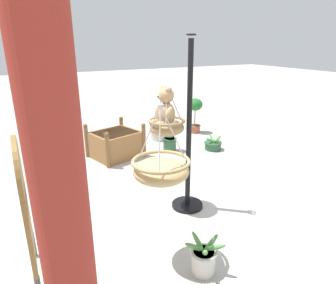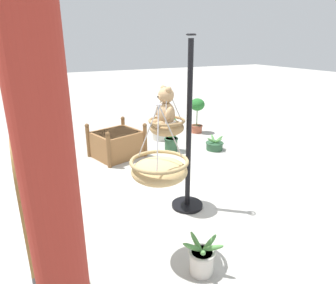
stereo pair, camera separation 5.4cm
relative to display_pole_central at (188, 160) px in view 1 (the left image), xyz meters
name	(u,v)px [view 1 (the left image)]	position (x,y,z in m)	size (l,w,h in m)	color
ground_plane	(169,202)	(0.23, 0.18, -0.71)	(40.00, 40.00, 0.00)	#ADAAA3
display_pole_central	(188,160)	(0.00, 0.00, 0.00)	(0.44, 0.44, 2.33)	black
hanging_basket_with_teddy	(167,126)	(0.15, 0.25, 0.47)	(0.48, 0.48, 0.65)	#A37F51
teddy_bear	(165,109)	(0.15, 0.27, 0.70)	(0.36, 0.32, 0.53)	tan
hanging_basket_left_high	(161,170)	(-0.78, 0.80, 0.34)	(0.58, 0.58, 0.78)	tan
greenhouse_pillar_left	(66,242)	(-2.02, 1.86, 0.71)	(0.43, 0.43, 2.94)	#9E2D23
wooden_planter_box	(115,143)	(2.33, 0.29, -0.43)	(1.06, 1.12, 0.69)	olive
potted_plant_fern_front	(158,133)	(2.94, -0.97, -0.56)	(0.49, 0.48, 0.41)	beige
potted_plant_flowering_red	(213,145)	(1.75, -1.71, -0.60)	(0.40, 0.42, 0.32)	#2D5638
potted_plant_bushy_green	(170,133)	(2.10, -0.83, -0.32)	(0.31, 0.31, 0.75)	#2D5638
potted_plant_small_succulent	(195,112)	(3.02, -2.05, -0.18)	(0.37, 0.37, 0.88)	#AD563D
potted_plant_broad_leaf	(204,258)	(-1.17, 0.52, -0.54)	(0.38, 0.41, 0.40)	beige
display_sign_board	(24,201)	(-0.47, 2.03, 0.15)	(0.77, 0.06, 1.48)	olive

